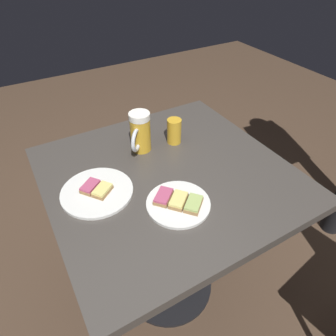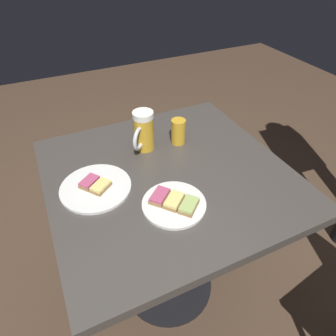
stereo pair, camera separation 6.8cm
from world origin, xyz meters
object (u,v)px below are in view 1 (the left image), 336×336
object	(u,v)px
plate_near	(178,203)
beer_glass_small	(174,131)
plate_far	(97,191)
beer_mug	(140,133)

from	to	relation	value
plate_near	beer_glass_small	distance (m)	0.35
plate_far	beer_glass_small	size ratio (longest dim) A/B	2.33
plate_near	beer_glass_small	xyz separation A→B (m)	(-0.30, 0.17, 0.04)
plate_near	plate_far	size ratio (longest dim) A/B	0.86
plate_near	beer_glass_small	size ratio (longest dim) A/B	1.99
beer_glass_small	beer_mug	bearing A→B (deg)	-97.37
plate_far	beer_mug	xyz separation A→B (m)	(-0.15, 0.23, 0.07)
plate_near	beer_mug	world-z (taller)	beer_mug
plate_far	beer_glass_small	world-z (taller)	beer_glass_small
plate_near	plate_far	bearing A→B (deg)	-131.36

